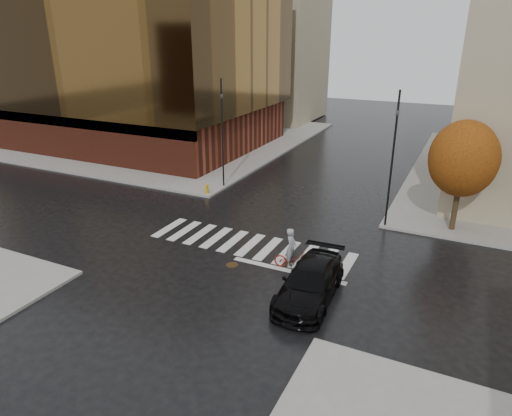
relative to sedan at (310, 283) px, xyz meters
The scene contains 12 objects.
ground 5.84m from the sedan, 146.21° to the left, with size 120.00×120.00×0.00m, color black.
sidewalk_nw 35.39m from the sedan, 136.82° to the left, with size 30.00×30.00×0.15m, color gray.
crosswalk 6.12m from the sedan, 142.29° to the left, with size 12.00×3.00×0.01m, color silver.
office_glass 34.99m from the sedan, 141.65° to the left, with size 27.00×19.00×16.00m.
building_nw_far 46.23m from the sedan, 117.35° to the left, with size 14.00×12.00×20.00m, color tan.
tree_ne_a 12.37m from the sedan, 63.92° to the left, with size 3.80×3.80×6.50m.
sedan is the anchor object (origin of this frame).
cyclist 2.80m from the sedan, 127.81° to the left, with size 1.97×0.86×2.17m.
traffic_light_nw 16.70m from the sedan, 133.17° to the left, with size 0.22×0.19×7.92m.
traffic_light_ne 10.44m from the sedan, 81.07° to the left, with size 0.20×0.23×8.04m.
fire_hydrant 14.91m from the sedan, 139.32° to the left, with size 0.25×0.25×0.72m.
manhole 4.82m from the sedan, 165.21° to the left, with size 0.62×0.62×0.01m, color #51361C.
Camera 1 is at (10.29, -20.08, 11.22)m, focal length 32.00 mm.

